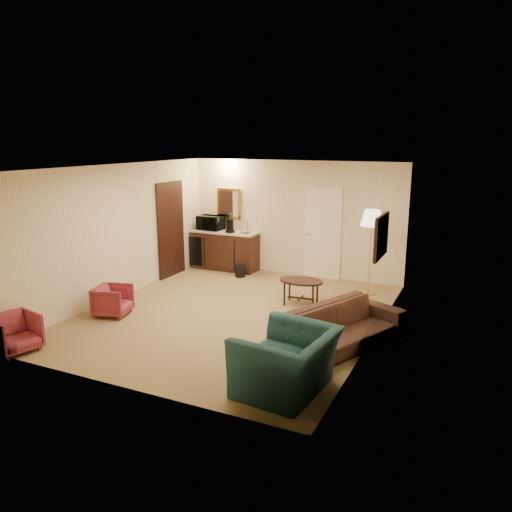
% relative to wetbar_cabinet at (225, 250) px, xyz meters
% --- Properties ---
extents(ground, '(6.00, 6.00, 0.00)m').
position_rel_wetbar_cabinet_xyz_m(ground, '(1.65, -2.72, -0.46)').
color(ground, olive).
rests_on(ground, ground).
extents(room_walls, '(5.02, 6.01, 2.61)m').
position_rel_wetbar_cabinet_xyz_m(room_walls, '(1.55, -1.95, 1.26)').
color(room_walls, beige).
rests_on(room_walls, ground).
extents(wetbar_cabinet, '(1.64, 0.58, 0.92)m').
position_rel_wetbar_cabinet_xyz_m(wetbar_cabinet, '(0.00, 0.00, 0.00)').
color(wetbar_cabinet, '#371B11').
rests_on(wetbar_cabinet, ground).
extents(sofa, '(1.47, 2.24, 0.85)m').
position_rel_wetbar_cabinet_xyz_m(sofa, '(3.80, -3.30, -0.04)').
color(sofa, black).
rests_on(sofa, ground).
extents(teal_armchair, '(0.90, 1.27, 1.05)m').
position_rel_wetbar_cabinet_xyz_m(teal_armchair, '(3.55, -4.92, 0.06)').
color(teal_armchair, '#1E474B').
rests_on(teal_armchair, ground).
extents(rose_chair_near, '(0.67, 0.70, 0.59)m').
position_rel_wetbar_cabinet_xyz_m(rose_chair_near, '(-0.25, -3.69, -0.16)').
color(rose_chair_near, '#93303E').
rests_on(rose_chair_near, ground).
extents(rose_chair_far, '(0.69, 0.72, 0.62)m').
position_rel_wetbar_cabinet_xyz_m(rose_chair_far, '(-0.50, -5.52, -0.15)').
color(rose_chair_far, '#93303E').
rests_on(rose_chair_far, ground).
extents(coffee_table, '(0.88, 0.63, 0.48)m').
position_rel_wetbar_cabinet_xyz_m(coffee_table, '(2.57, -1.72, -0.22)').
color(coffee_table, black).
rests_on(coffee_table, ground).
extents(floor_lamp, '(0.55, 0.55, 1.73)m').
position_rel_wetbar_cabinet_xyz_m(floor_lamp, '(3.59, -0.55, 0.40)').
color(floor_lamp, gold).
rests_on(floor_lamp, ground).
extents(waste_bin, '(0.30, 0.30, 0.28)m').
position_rel_wetbar_cabinet_xyz_m(waste_bin, '(0.65, -0.48, -0.32)').
color(waste_bin, black).
rests_on(waste_bin, ground).
extents(microwave, '(0.62, 0.36, 0.41)m').
position_rel_wetbar_cabinet_xyz_m(microwave, '(-0.41, 0.06, 0.67)').
color(microwave, black).
rests_on(microwave, wetbar_cabinet).
extents(coffee_maker, '(0.20, 0.20, 0.32)m').
position_rel_wetbar_cabinet_xyz_m(coffee_maker, '(0.20, -0.10, 0.62)').
color(coffee_maker, black).
rests_on(coffee_maker, wetbar_cabinet).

